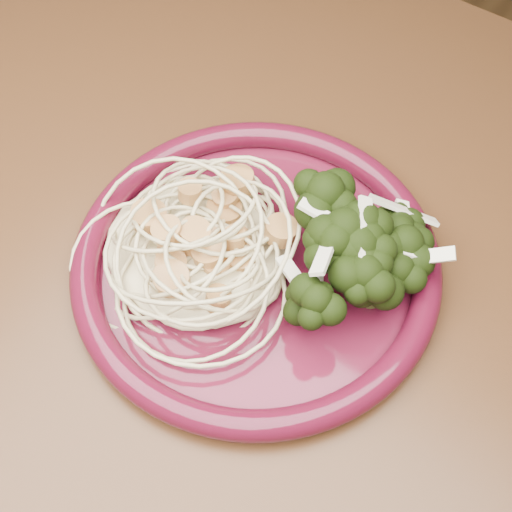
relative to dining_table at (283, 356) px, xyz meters
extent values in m
cube|color=#472814|center=(0.00, 0.00, 0.08)|extent=(1.20, 0.80, 0.04)
cylinder|color=#472814|center=(-0.55, 0.35, -0.30)|extent=(0.06, 0.06, 0.71)
cylinder|color=#4D0F20|center=(-0.04, 0.01, 0.10)|extent=(0.36, 0.36, 0.01)
torus|color=#4D0F20|center=(-0.04, 0.01, 0.11)|extent=(0.37, 0.37, 0.02)
ellipsoid|color=beige|center=(-0.08, -0.01, 0.12)|extent=(0.19, 0.18, 0.03)
ellipsoid|color=black|center=(0.02, 0.03, 0.13)|extent=(0.15, 0.19, 0.06)
camera|label=1|loc=(0.13, -0.23, 0.57)|focal=50.00mm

